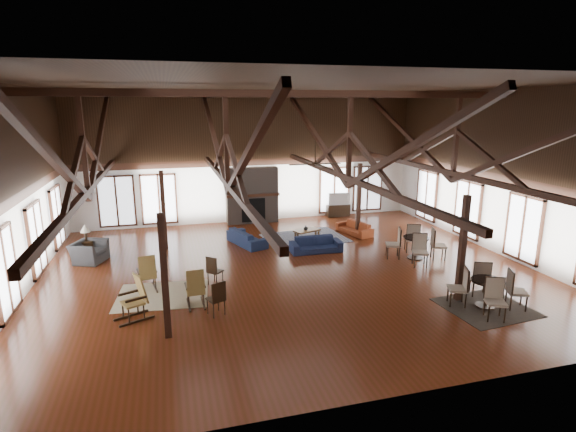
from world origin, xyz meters
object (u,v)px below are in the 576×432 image
object	(u,v)px
sofa_navy_left	(247,237)
tv_console	(338,210)
sofa_navy_front	(316,245)
cafe_table_near	(487,288)
cafe_table_far	(416,244)
coffee_table	(307,231)
armchair	(89,252)
sofa_orange	(354,228)

from	to	relation	value
sofa_navy_left	tv_console	bearing A→B (deg)	-76.00
sofa_navy_front	cafe_table_near	size ratio (longest dim) A/B	0.93
sofa_navy_front	cafe_table_far	world-z (taller)	cafe_table_far
coffee_table	cafe_table_near	bearing A→B (deg)	-89.62
coffee_table	tv_console	xyz separation A→B (m)	(2.71, 3.43, -0.06)
sofa_navy_left	cafe_table_near	world-z (taller)	cafe_table_near
coffee_table	armchair	distance (m)	8.29
sofa_orange	cafe_table_far	size ratio (longest dim) A/B	0.82
cafe_table_far	armchair	bearing A→B (deg)	166.45
sofa_orange	coffee_table	size ratio (longest dim) A/B	1.49
coffee_table	sofa_orange	bearing A→B (deg)	-14.37
sofa_navy_front	cafe_table_far	xyz separation A→B (m)	(3.23, -1.66, 0.27)
coffee_table	armchair	size ratio (longest dim) A/B	1.06
sofa_navy_left	cafe_table_far	distance (m)	6.48
sofa_navy_left	cafe_table_near	bearing A→B (deg)	-163.60
cafe_table_far	sofa_navy_front	bearing A→B (deg)	152.73
sofa_orange	armchair	xyz separation A→B (m)	(-10.50, -0.82, 0.11)
cafe_table_near	cafe_table_far	xyz separation A→B (m)	(0.24, 4.09, 0.02)
sofa_navy_front	cafe_table_far	bearing A→B (deg)	-26.17
coffee_table	cafe_table_near	distance (m)	7.93
cafe_table_near	cafe_table_far	size ratio (longest dim) A/B	0.96
sofa_orange	armchair	world-z (taller)	armchair
sofa_navy_left	cafe_table_far	world-z (taller)	cafe_table_far
sofa_navy_left	sofa_orange	bearing A→B (deg)	-106.08
cafe_table_near	tv_console	distance (m)	10.84
cafe_table_near	cafe_table_far	bearing A→B (deg)	86.62
coffee_table	tv_console	distance (m)	4.37
armchair	sofa_navy_left	bearing A→B (deg)	-62.02
sofa_orange	cafe_table_far	world-z (taller)	cafe_table_far
cafe_table_near	sofa_navy_left	bearing A→B (deg)	126.05
armchair	cafe_table_near	size ratio (longest dim) A/B	0.54
armchair	cafe_table_near	bearing A→B (deg)	-98.83
cafe_table_near	coffee_table	bearing A→B (deg)	110.90
sofa_navy_left	tv_console	distance (m)	6.29
sofa_navy_front	coffee_table	bearing A→B (deg)	85.58
sofa_navy_front	sofa_navy_left	world-z (taller)	sofa_navy_left
sofa_navy_front	armchair	size ratio (longest dim) A/B	1.74
sofa_navy_front	tv_console	bearing A→B (deg)	61.62
sofa_navy_front	cafe_table_far	size ratio (longest dim) A/B	0.90
sofa_navy_front	coffee_table	xyz separation A→B (m)	(0.16, 1.65, 0.07)
sofa_navy_left	cafe_table_near	size ratio (longest dim) A/B	0.97
sofa_navy_left	cafe_table_far	size ratio (longest dim) A/B	0.93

